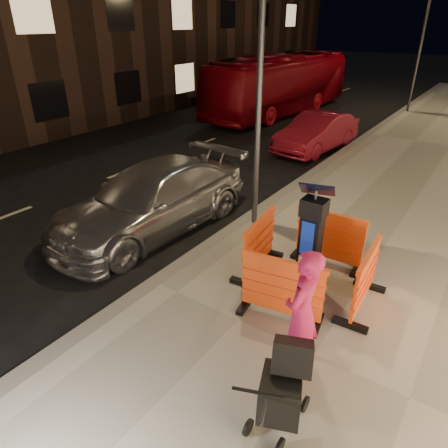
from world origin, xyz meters
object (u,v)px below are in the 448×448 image
Objects in this scene: barrier_front at (282,289)px; car_silver at (155,228)px; car_red at (315,150)px; stroller at (281,390)px; barrier_back at (329,238)px; man at (302,312)px; parking_kiosk at (311,240)px; bus_doubledecker at (279,113)px; barrier_bldgside at (365,280)px; barrier_kerbside at (259,245)px.

barrier_front reaches higher than car_silver.
stroller is (4.11, -10.70, 0.64)m from car_red.
man is (0.63, -2.62, 0.36)m from barrier_back.
barrier_front is at bearing -14.10° from car_silver.
bus_doubledecker is at bearing 114.54° from parking_kiosk.
barrier_back is 7.92m from car_red.
barrier_front is at bearing -94.80° from parking_kiosk.
car_red is 2.30× the size of man.
stroller is at bearing -59.17° from bus_doubledecker.
barrier_bldgside is 0.76× the size of man.
barrier_front is 1.00× the size of barrier_bldgside.
barrier_back is at bearing 81.33° from stroller.
barrier_back and barrier_bldgside have the same top height.
barrier_bldgside is 15.56m from bus_doubledecker.
man is (8.00, -14.80, 1.01)m from bus_doubledecker.
parking_kiosk is 4.00m from car_silver.
car_silver is at bearing -71.37° from bus_doubledecker.
car_silver is (-3.85, -0.65, -0.66)m from barrier_back.
man is (1.58, -1.67, 0.36)m from barrier_kerbside.
barrier_bldgside is at bearing 35.20° from barrier_front.
barrier_bldgside is at bearing 0.32° from car_silver.
barrier_back is 1.34× the size of stroller.
man is at bearing 166.23° from barrier_bldgside.
parking_kiosk is 1.03m from barrier_front.
parking_kiosk is 1.79m from man.
car_red is (-3.29, 8.12, -1.06)m from parking_kiosk.
car_red is at bearing 9.25° from barrier_kerbside.
man is at bearing -74.30° from parking_kiosk.
car_silver is 4.99m from man.
stroller is (0.83, -1.62, -0.02)m from barrier_front.
bus_doubledecker is (-7.38, 14.08, -0.66)m from barrier_front.
man is at bearing -78.39° from barrier_back.
barrier_kerbside is at bearing -138.58° from man.
stroller reaches higher than car_red.
bus_doubledecker reaches higher than barrier_front.
parking_kiosk is at bearing 80.20° from barrier_front.
car_red is 0.40× the size of bus_doubledecker.
barrier_back is at bearing 13.49° from car_silver.
bus_doubledecker reaches higher than barrier_back.
barrier_front is 1.34m from barrier_bldgside.
barrier_kerbside is 8.48m from car_red.
car_red is at bearing 24.75° from barrier_bldgside.
car_silver is at bearing -88.13° from car_red.
barrier_bldgside reaches higher than car_red.
parking_kiosk is at bearing -161.36° from man.
man is 1.00m from stroller.
bus_doubledecker is 10.30× the size of stroller.
car_silver is 5.52m from stroller.
barrier_back is at bearing -51.80° from barrier_kerbside.
man is at bearing 80.67° from stroller.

